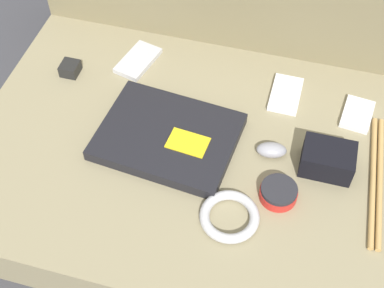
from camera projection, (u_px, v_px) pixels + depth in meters
name	position (u px, v px, depth m)	size (l,w,h in m)	color
ground_plane	(192.00, 179.00, 1.32)	(8.00, 8.00, 0.00)	#38383D
couch_seat	(192.00, 165.00, 1.27)	(1.03, 0.72, 0.12)	#847A5B
laptop	(168.00, 137.00, 1.23)	(0.33, 0.27, 0.03)	black
computer_mouse	(271.00, 150.00, 1.20)	(0.07, 0.05, 0.03)	gray
speaker_puck	(279.00, 193.00, 1.13)	(0.08, 0.08, 0.03)	red
phone_silver	(286.00, 94.00, 1.32)	(0.07, 0.12, 0.01)	silver
phone_black	(357.00, 114.00, 1.28)	(0.08, 0.11, 0.01)	silver
phone_small	(138.00, 61.00, 1.39)	(0.10, 0.14, 0.01)	#B7B7BC
camera_pouch	(328.00, 159.00, 1.17)	(0.11, 0.08, 0.06)	black
charger_brick	(70.00, 68.00, 1.36)	(0.04, 0.05, 0.03)	black
cable_coil	(229.00, 216.00, 1.10)	(0.13, 0.13, 0.02)	#B2B2B7
drumstick_pair	(376.00, 179.00, 1.16)	(0.04, 0.35, 0.01)	tan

